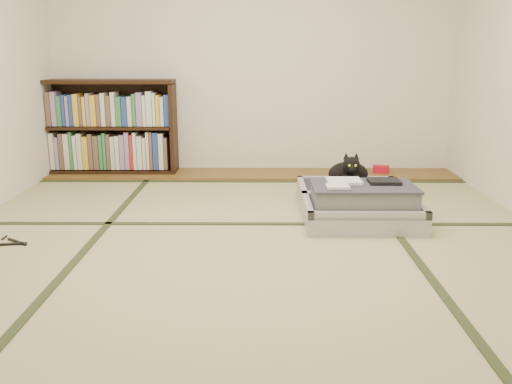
{
  "coord_description": "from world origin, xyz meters",
  "views": [
    {
      "loc": [
        0.08,
        -3.26,
        1.18
      ],
      "look_at": [
        0.05,
        0.35,
        0.25
      ],
      "focal_mm": 38.0,
      "sensor_mm": 36.0,
      "label": 1
    }
  ],
  "objects": [
    {
      "name": "cable_coil",
      "position": [
        0.96,
        0.92,
        0.17
      ],
      "size": [
        0.11,
        0.11,
        0.03
      ],
      "color": "white",
      "rests_on": "suitcase"
    },
    {
      "name": "red_item",
      "position": [
        1.28,
        2.03,
        0.06
      ],
      "size": [
        0.17,
        0.13,
        0.07
      ],
      "primitive_type": "cube",
      "rotation": [
        0.0,
        0.0,
        -0.33
      ],
      "color": "#B50E21",
      "rests_on": "wood_strip"
    },
    {
      "name": "room_shell",
      "position": [
        0.0,
        0.0,
        1.46
      ],
      "size": [
        4.5,
        4.5,
        4.5
      ],
      "color": "white",
      "rests_on": "ground"
    },
    {
      "name": "wood_strip",
      "position": [
        0.0,
        2.0,
        0.01
      ],
      "size": [
        4.0,
        0.5,
        0.02
      ],
      "primitive_type": "cube",
      "color": "brown",
      "rests_on": "ground"
    },
    {
      "name": "suitcase",
      "position": [
        0.79,
        0.6,
        0.11
      ],
      "size": [
        0.81,
        1.08,
        0.32
      ],
      "color": "#ADADB2",
      "rests_on": "floor"
    },
    {
      "name": "floor",
      "position": [
        0.0,
        0.0,
        0.0
      ],
      "size": [
        4.5,
        4.5,
        0.0
      ],
      "primitive_type": "plane",
      "color": "tan",
      "rests_on": "ground"
    },
    {
      "name": "cat",
      "position": [
        0.78,
        0.89,
        0.26
      ],
      "size": [
        0.36,
        0.36,
        0.29
      ],
      "color": "black",
      "rests_on": "suitcase"
    },
    {
      "name": "tatami_borders",
      "position": [
        0.0,
        0.49,
        0.0
      ],
      "size": [
        4.0,
        4.5,
        0.01
      ],
      "color": "#2D381E",
      "rests_on": "ground"
    },
    {
      "name": "bookcase",
      "position": [
        -1.41,
        2.07,
        0.45
      ],
      "size": [
        1.29,
        0.3,
        0.92
      ],
      "color": "black",
      "rests_on": "wood_strip"
    }
  ]
}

